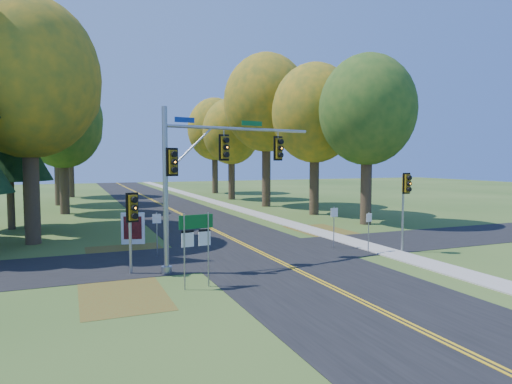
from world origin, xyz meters
name	(u,v)px	position (x,y,z in m)	size (l,w,h in m)	color
ground	(276,260)	(0.00, 0.00, 0.00)	(160.00, 160.00, 0.00)	#304F1C
road_main	(276,260)	(0.00, 0.00, 0.01)	(8.00, 160.00, 0.02)	black
road_cross	(260,252)	(0.00, 2.00, 0.01)	(60.00, 6.00, 0.02)	black
centerline_left	(274,260)	(-0.10, 0.00, 0.03)	(0.10, 160.00, 0.01)	gold
centerline_right	(278,260)	(0.10, 0.00, 0.03)	(0.10, 160.00, 0.01)	gold
sidewalk_east	(381,250)	(6.20, 0.00, 0.03)	(1.60, 160.00, 0.06)	#9E998E
leaf_patch_w_near	(128,255)	(-6.50, 4.00, 0.01)	(4.00, 6.00, 0.00)	brown
leaf_patch_e	(331,233)	(6.80, 6.00, 0.01)	(3.50, 8.00, 0.00)	brown
leaf_patch_w_far	(123,294)	(-7.50, -3.00, 0.01)	(3.00, 5.00, 0.00)	brown
tree_w_a	(29,78)	(-11.13, 9.38, 9.49)	(8.00, 8.00, 14.15)	#38281C
tree_e_a	(368,111)	(11.57, 8.77, 8.53)	(7.20, 7.20, 12.73)	#38281C
tree_w_b	(27,81)	(-11.72, 16.29, 10.37)	(8.60, 8.60, 15.38)	#38281C
tree_e_b	(315,114)	(10.97, 15.58, 8.90)	(7.60, 7.60, 13.33)	#38281C
tree_w_c	(63,125)	(-9.54, 24.47, 7.94)	(6.80, 6.80, 11.91)	#38281C
tree_e_c	(267,103)	(9.88, 23.69, 10.66)	(8.80, 8.80, 15.79)	#38281C
tree_w_d	(58,113)	(-10.13, 33.18, 9.78)	(8.20, 8.20, 14.56)	#38281C
tree_e_d	(232,132)	(9.26, 32.87, 8.24)	(7.00, 7.00, 12.32)	#38281C
tree_w_e	(70,119)	(-8.92, 44.09, 10.07)	(8.40, 8.40, 14.97)	#38281C
tree_e_e	(215,130)	(10.47, 43.58, 9.19)	(7.80, 7.80, 13.74)	#38281C
pine_c	(7,89)	(-13.00, 16.00, 9.69)	(5.60, 5.60, 20.56)	#38281C
traffic_mast	(207,166)	(-3.50, -0.20, 4.58)	(7.72, 1.97, 7.12)	#94979C
east_signal_pole	(406,192)	(7.02, -0.90, 3.18)	(0.49, 0.56, 4.20)	gray
ped_signal_pole	(132,214)	(-6.77, -0.21, 2.60)	(0.54, 0.64, 3.50)	#999CA1
route_sign_cluster	(196,235)	(-4.80, -3.21, 2.03)	(1.34, 0.19, 2.88)	gray
info_kiosk	(133,228)	(-5.85, 6.99, 0.91)	(1.31, 0.57, 1.83)	white
reg_sign_e_north	(334,220)	(4.20, 1.49, 1.58)	(0.44, 0.06, 2.31)	gray
reg_sign_e_south	(369,225)	(5.33, -0.11, 1.46)	(0.40, 0.13, 2.13)	gray
reg_sign_w	(157,227)	(-5.17, 3.05, 1.52)	(0.43, 0.08, 2.22)	gray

